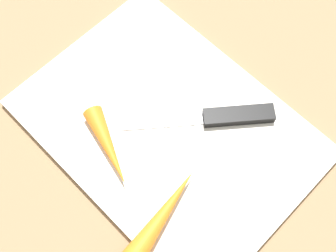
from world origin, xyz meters
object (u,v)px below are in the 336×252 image
knife (228,116)px  carrot_short (108,147)px  carrot_long (163,214)px  cutting_board (168,128)px

knife → carrot_short: 0.15m
knife → carrot_long: 0.15m
cutting_board → knife: bearing=52.8°
carrot_short → carrot_long: size_ratio=0.85×
cutting_board → carrot_long: bearing=-47.7°
carrot_short → carrot_long: bearing=14.0°
carrot_short → carrot_long: 0.11m
carrot_short → knife: bearing=80.9°
cutting_board → carrot_short: bearing=-110.8°
knife → cutting_board: bearing=3.1°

